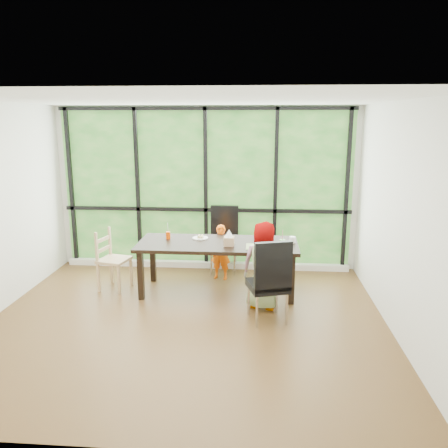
{
  "coord_description": "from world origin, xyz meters",
  "views": [
    {
      "loc": [
        0.89,
        -5.19,
        2.5
      ],
      "look_at": [
        0.4,
        0.96,
        1.05
      ],
      "focal_mm": 36.28,
      "sensor_mm": 36.0,
      "label": 1
    }
  ],
  "objects_px": {
    "dining_table": "(218,267)",
    "green_cup": "(282,244)",
    "orange_cup": "(168,235)",
    "child_older": "(265,266)",
    "white_mug": "(292,240)",
    "plate_far": "(200,238)",
    "plate_near": "(259,247)",
    "child_toddler": "(221,252)",
    "chair_window_leather": "(224,240)",
    "chair_interior_leather": "(268,280)",
    "tissue_box": "(229,241)",
    "chair_end_beech": "(114,260)"
  },
  "relations": [
    {
      "from": "plate_far",
      "to": "tissue_box",
      "type": "distance_m",
      "value": 0.57
    },
    {
      "from": "child_toddler",
      "to": "plate_far",
      "type": "height_order",
      "value": "child_toddler"
    },
    {
      "from": "dining_table",
      "to": "green_cup",
      "type": "height_order",
      "value": "green_cup"
    },
    {
      "from": "dining_table",
      "to": "child_toddler",
      "type": "bearing_deg",
      "value": 90.0
    },
    {
      "from": "chair_interior_leather",
      "to": "green_cup",
      "type": "xyz_separation_m",
      "value": [
        0.2,
        0.68,
        0.27
      ]
    },
    {
      "from": "chair_end_beech",
      "to": "green_cup",
      "type": "bearing_deg",
      "value": -82.5
    },
    {
      "from": "orange_cup",
      "to": "white_mug",
      "type": "height_order",
      "value": "orange_cup"
    },
    {
      "from": "plate_far",
      "to": "green_cup",
      "type": "relative_size",
      "value": 1.84
    },
    {
      "from": "chair_end_beech",
      "to": "plate_far",
      "type": "xyz_separation_m",
      "value": [
        1.26,
        0.21,
        0.31
      ]
    },
    {
      "from": "plate_far",
      "to": "plate_near",
      "type": "height_order",
      "value": "plate_near"
    },
    {
      "from": "chair_interior_leather",
      "to": "tissue_box",
      "type": "distance_m",
      "value": 0.98
    },
    {
      "from": "child_older",
      "to": "plate_far",
      "type": "distance_m",
      "value": 1.22
    },
    {
      "from": "plate_near",
      "to": "child_toddler",
      "type": "bearing_deg",
      "value": 126.5
    },
    {
      "from": "chair_interior_leather",
      "to": "chair_end_beech",
      "type": "distance_m",
      "value": 2.43
    },
    {
      "from": "child_older",
      "to": "plate_near",
      "type": "xyz_separation_m",
      "value": [
        -0.09,
        0.3,
        0.16
      ]
    },
    {
      "from": "dining_table",
      "to": "orange_cup",
      "type": "distance_m",
      "value": 0.88
    },
    {
      "from": "chair_interior_leather",
      "to": "child_older",
      "type": "relative_size",
      "value": 0.91
    },
    {
      "from": "chair_interior_leather",
      "to": "plate_near",
      "type": "height_order",
      "value": "chair_interior_leather"
    },
    {
      "from": "chair_interior_leather",
      "to": "white_mug",
      "type": "xyz_separation_m",
      "value": [
        0.36,
        0.99,
        0.26
      ]
    },
    {
      "from": "child_older",
      "to": "white_mug",
      "type": "height_order",
      "value": "child_older"
    },
    {
      "from": "plate_near",
      "to": "white_mug",
      "type": "relative_size",
      "value": 2.88
    },
    {
      "from": "plate_far",
      "to": "orange_cup",
      "type": "distance_m",
      "value": 0.48
    },
    {
      "from": "chair_window_leather",
      "to": "chair_end_beech",
      "type": "relative_size",
      "value": 1.2
    },
    {
      "from": "chair_window_leather",
      "to": "plate_near",
      "type": "relative_size",
      "value": 4.16
    },
    {
      "from": "plate_near",
      "to": "chair_window_leather",
      "type": "bearing_deg",
      "value": 116.78
    },
    {
      "from": "child_toddler",
      "to": "orange_cup",
      "type": "relative_size",
      "value": 8.19
    },
    {
      "from": "plate_near",
      "to": "orange_cup",
      "type": "height_order",
      "value": "orange_cup"
    },
    {
      "from": "chair_end_beech",
      "to": "white_mug",
      "type": "xyz_separation_m",
      "value": [
        2.61,
        0.08,
        0.35
      ]
    },
    {
      "from": "white_mug",
      "to": "dining_table",
      "type": "bearing_deg",
      "value": -176.03
    },
    {
      "from": "child_toddler",
      "to": "chair_interior_leather",
      "type": "bearing_deg",
      "value": -51.65
    },
    {
      "from": "child_older",
      "to": "orange_cup",
      "type": "height_order",
      "value": "child_older"
    },
    {
      "from": "orange_cup",
      "to": "child_toddler",
      "type": "bearing_deg",
      "value": 28.8
    },
    {
      "from": "chair_window_leather",
      "to": "green_cup",
      "type": "relative_size",
      "value": 8.48
    },
    {
      "from": "tissue_box",
      "to": "child_older",
      "type": "bearing_deg",
      "value": -37.19
    },
    {
      "from": "dining_table",
      "to": "orange_cup",
      "type": "relative_size",
      "value": 21.53
    },
    {
      "from": "dining_table",
      "to": "orange_cup",
      "type": "height_order",
      "value": "orange_cup"
    },
    {
      "from": "orange_cup",
      "to": "white_mug",
      "type": "bearing_deg",
      "value": -2.41
    },
    {
      "from": "chair_interior_leather",
      "to": "plate_far",
      "type": "bearing_deg",
      "value": -65.25
    },
    {
      "from": "dining_table",
      "to": "chair_end_beech",
      "type": "distance_m",
      "value": 1.54
    },
    {
      "from": "tissue_box",
      "to": "orange_cup",
      "type": "bearing_deg",
      "value": 162.33
    },
    {
      "from": "child_older",
      "to": "tissue_box",
      "type": "relative_size",
      "value": 8.21
    },
    {
      "from": "orange_cup",
      "to": "green_cup",
      "type": "bearing_deg",
      "value": -13.15
    },
    {
      "from": "chair_window_leather",
      "to": "chair_end_beech",
      "type": "height_order",
      "value": "chair_window_leather"
    },
    {
      "from": "green_cup",
      "to": "orange_cup",
      "type": "bearing_deg",
      "value": 166.85
    },
    {
      "from": "dining_table",
      "to": "chair_window_leather",
      "type": "bearing_deg",
      "value": 89.0
    },
    {
      "from": "dining_table",
      "to": "chair_interior_leather",
      "type": "relative_size",
      "value": 2.13
    },
    {
      "from": "white_mug",
      "to": "tissue_box",
      "type": "distance_m",
      "value": 0.92
    },
    {
      "from": "dining_table",
      "to": "plate_near",
      "type": "bearing_deg",
      "value": -21.45
    },
    {
      "from": "dining_table",
      "to": "chair_interior_leather",
      "type": "xyz_separation_m",
      "value": [
        0.71,
        -0.91,
        0.17
      ]
    },
    {
      "from": "child_older",
      "to": "white_mug",
      "type": "bearing_deg",
      "value": -108.5
    }
  ]
}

